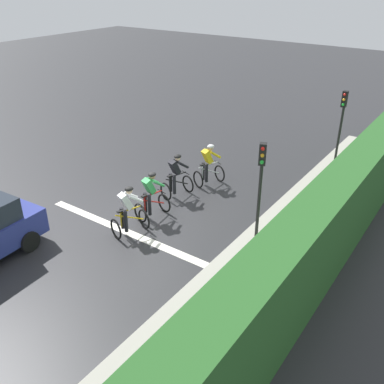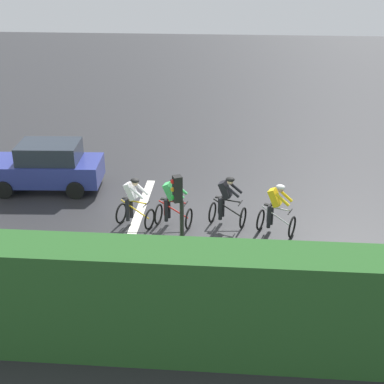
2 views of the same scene
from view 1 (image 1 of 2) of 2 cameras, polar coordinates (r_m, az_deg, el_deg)
name	(u,v)px [view 1 (image 1 of 2)]	position (r m, az deg, el deg)	size (l,w,h in m)	color
ground_plane	(152,218)	(14.78, -5.40, -3.45)	(80.00, 80.00, 0.00)	#28282B
sidewalk_kerb	(299,232)	(14.30, 14.00, -5.13)	(2.80, 19.59, 0.12)	#9E998E
stone_wall_low	(327,235)	(13.98, 17.49, -5.54)	(0.44, 19.59, 0.50)	gray
hedge_wall	(342,208)	(13.39, 19.33, -2.06)	(1.10, 19.59, 2.64)	#265623
road_marking_stop_line	(129,233)	(14.07, -8.39, -5.38)	(7.00, 0.30, 0.01)	silver
cyclist_lead	(208,166)	(16.66, 2.20, 3.49)	(1.04, 1.26, 1.66)	black
cyclist_second	(176,177)	(15.76, -2.14, 2.03)	(0.97, 1.23, 1.66)	black
cyclist_mid	(151,196)	(14.45, -5.48, -0.59)	(0.91, 1.21, 1.66)	black
cyclist_fourth	(128,212)	(13.63, -8.50, -2.65)	(0.99, 1.24, 1.66)	black
traffic_light_near_crossing	(261,179)	(12.46, 9.12, 1.69)	(0.26, 0.30, 3.34)	black
traffic_light_far_junction	(342,118)	(18.60, 19.29, 9.26)	(0.21, 0.31, 3.34)	black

